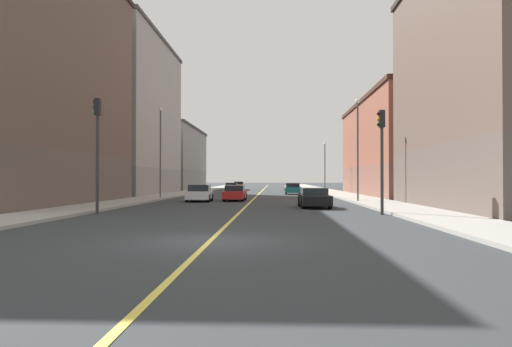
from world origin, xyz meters
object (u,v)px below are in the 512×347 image
Objects in this scene: traffic_light_left_near at (382,146)px; car_white at (200,193)px; car_black at (314,198)px; car_teal at (293,189)px; building_right_corner at (13,77)px; traffic_light_right_near at (97,139)px; street_lamp_right_near at (160,144)px; car_silver at (290,187)px; street_lamp_left_near at (358,140)px; car_red at (235,193)px; street_lamp_left_far at (325,162)px; building_left_mid at (410,148)px; car_orange at (239,186)px; building_right_midblock at (118,116)px; car_green at (232,187)px; building_right_distant at (165,159)px.

car_white is at bearing 131.27° from traffic_light_left_near.
car_black is at bearing -40.81° from car_white.
car_white reaches higher than car_teal.
building_right_corner reaches higher than traffic_light_right_near.
car_teal is (12.63, 13.80, -4.42)m from street_lamp_right_near.
car_silver is at bearing 93.37° from traffic_light_left_near.
street_lamp_left_near is 1.76× the size of car_red.
car_teal is 0.91× the size of car_black.
building_right_corner is 3.19× the size of street_lamp_left_far.
building_left_mid is 6.43× the size of car_teal.
street_lamp_left_far reaches higher than traffic_light_left_near.
car_black is (-12.35, -21.02, -4.68)m from building_left_mid.
building_left_mid is 36.26m from traffic_light_right_near.
car_white is (-12.73, 1.11, -4.27)m from street_lamp_left_near.
traffic_light_right_near is at bearing -93.20° from car_orange.
car_red is at bearing -44.02° from building_right_midblock.
car_white is (3.27, 13.35, -3.30)m from traffic_light_right_near.
street_lamp_left_far is (16.01, 35.44, 0.14)m from traffic_light_right_near.
car_white is 0.88× the size of car_silver.
car_silver is at bearing 80.47° from car_red.
car_red reaches higher than car_green.
traffic_light_right_near is (9.34, -7.90, -5.24)m from building_right_corner.
building_right_corner is at bearing -116.70° from car_silver.
car_red is at bearing -146.78° from building_left_mid.
building_right_midblock is at bearing 175.07° from building_left_mid.
car_black is (21.34, -47.10, -4.69)m from building_right_distant.
street_lamp_right_near reaches higher than car_black.
car_teal is (20.99, -21.94, -4.66)m from building_right_distant.
building_right_corner is 5.19× the size of car_teal.
car_white is at bearing -119.95° from street_lamp_left_far.
car_silver is at bearing 95.96° from street_lamp_left_near.
building_right_midblock is at bearing 135.98° from car_red.
car_teal is 19.41m from car_silver.
building_right_corner reaches higher than car_black.
car_green is at bearing 42.34° from building_right_midblock.
building_right_corner is 3.34× the size of traffic_light_right_near.
street_lamp_left_far reaches higher than car_teal.
building_right_distant reaches higher than car_black.
building_right_midblock is 3.44× the size of traffic_light_right_near.
car_red is at bearing 123.32° from car_black.
building_left_mid is at bearing -4.93° from building_right_midblock.
traffic_light_left_near is 17.99m from car_white.
car_red is (15.40, 6.94, -8.56)m from building_right_corner.
car_silver is at bearing 88.89° from car_teal.
building_right_midblock is 22.43m from car_white.
car_orange is (-12.87, 20.62, -3.43)m from street_lamp_left_far.
building_left_mid is at bearing 47.76° from traffic_light_right_near.
street_lamp_right_near is (8.35, -35.74, -0.24)m from building_right_distant.
traffic_light_left_near is 7.15m from car_black.
car_teal is 0.98× the size of car_white.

